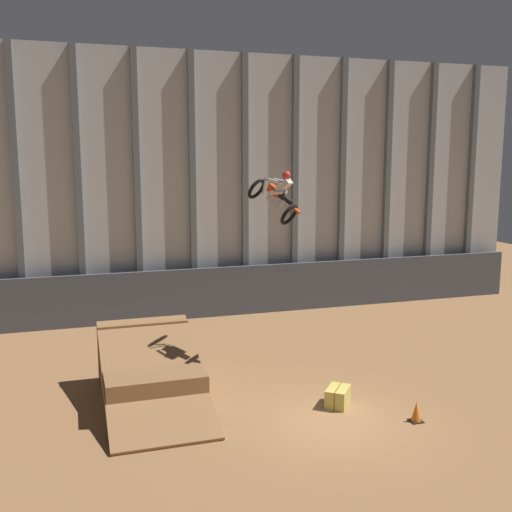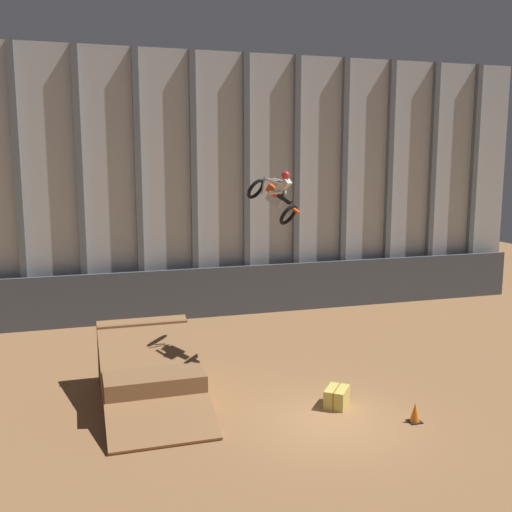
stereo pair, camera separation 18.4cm
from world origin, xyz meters
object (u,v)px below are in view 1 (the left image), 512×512
Objects in this scene: rider_bike_solo at (276,196)px; traffic_cone_near_ramp at (416,412)px; dirt_ramp at (150,374)px; hay_bale_trackside at (338,397)px.

rider_bike_solo is 3.02× the size of traffic_cone_near_ramp.
rider_bike_solo is 7.51m from traffic_cone_near_ramp.
rider_bike_solo is (3.90, -0.79, 5.54)m from dirt_ramp.
rider_bike_solo is at bearing 132.41° from traffic_cone_near_ramp.
hay_bale_trackside is at bearing 134.19° from traffic_cone_near_ramp.
dirt_ramp is 8.11m from traffic_cone_near_ramp.
traffic_cone_near_ramp is (3.06, -3.35, -5.99)m from rider_bike_solo.
dirt_ramp reaches higher than traffic_cone_near_ramp.
hay_bale_trackside is (1.42, -1.66, -5.99)m from rider_bike_solo.
dirt_ramp is 9.46× the size of traffic_cone_near_ramp.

